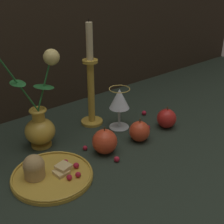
{
  "coord_description": "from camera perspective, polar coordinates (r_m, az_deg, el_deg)",
  "views": [
    {
      "loc": [
        -0.52,
        -0.71,
        0.53
      ],
      "look_at": [
        0.05,
        -0.02,
        0.1
      ],
      "focal_mm": 50.0,
      "sensor_mm": 36.0,
      "label": 1
    }
  ],
  "objects": [
    {
      "name": "plate_with_pastries",
      "position": [
        0.87,
        -11.65,
        -10.89
      ],
      "size": [
        0.22,
        0.22,
        0.08
      ],
      "color": "gold",
      "rests_on": "ground_plane"
    },
    {
      "name": "berry_front_center",
      "position": [
        1.1,
        6.54,
        -2.84
      ],
      "size": [
        0.02,
        0.02,
        0.02
      ],
      "primitive_type": "sphere",
      "color": "#AD192D",
      "rests_on": "ground_plane"
    },
    {
      "name": "vase",
      "position": [
        0.97,
        -13.73,
        -0.37
      ],
      "size": [
        0.23,
        0.1,
        0.37
      ],
      "color": "gold",
      "rests_on": "ground_plane"
    },
    {
      "name": "ground_plane",
      "position": [
        1.03,
        -2.84,
        -5.39
      ],
      "size": [
        2.4,
        2.4,
        0.0
      ],
      "primitive_type": "plane",
      "color": "#232D23",
      "rests_on": "ground"
    },
    {
      "name": "candlestick",
      "position": [
        1.08,
        -3.89,
        4.8
      ],
      "size": [
        0.08,
        0.08,
        0.37
      ],
      "color": "gold",
      "rests_on": "ground_plane"
    },
    {
      "name": "apple_at_table_edge",
      "position": [
        1.02,
        5.05,
        -3.53
      ],
      "size": [
        0.07,
        0.07,
        0.08
      ],
      "color": "#D14223",
      "rests_on": "ground_plane"
    },
    {
      "name": "berry_by_glass_stem",
      "position": [
        1.2,
        5.88,
        -0.17
      ],
      "size": [
        0.02,
        0.02,
        0.02
      ],
      "primitive_type": "sphere",
      "color": "#AD192D",
      "rests_on": "ground_plane"
    },
    {
      "name": "berry_near_plate",
      "position": [
        0.98,
        -4.94,
        -6.57
      ],
      "size": [
        0.01,
        0.01,
        0.01
      ],
      "primitive_type": "sphere",
      "color": "#AD192D",
      "rests_on": "ground_plane"
    },
    {
      "name": "apple_beside_vase",
      "position": [
        1.11,
        9.95,
        -1.16
      ],
      "size": [
        0.07,
        0.07,
        0.08
      ],
      "color": "red",
      "rests_on": "ground_plane"
    },
    {
      "name": "berry_under_candlestick",
      "position": [
        0.92,
        0.88,
        -8.63
      ],
      "size": [
        0.02,
        0.02,
        0.02
      ],
      "primitive_type": "sphere",
      "color": "#AD192D",
      "rests_on": "ground_plane"
    },
    {
      "name": "wine_glass",
      "position": [
        1.06,
        1.35,
        2.15
      ],
      "size": [
        0.07,
        0.07,
        0.15
      ],
      "color": "silver",
      "rests_on": "ground_plane"
    },
    {
      "name": "apple_near_glass",
      "position": [
        0.95,
        -1.34,
        -5.42
      ],
      "size": [
        0.08,
        0.08,
        0.09
      ],
      "color": "#D14223",
      "rests_on": "ground_plane"
    }
  ]
}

